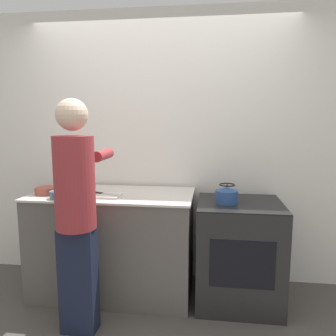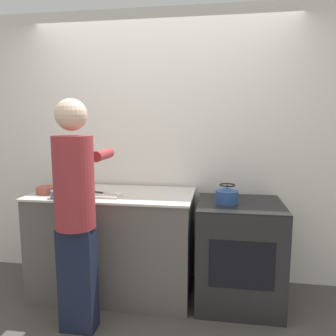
{
  "view_description": "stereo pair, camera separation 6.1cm",
  "coord_description": "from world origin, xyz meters",
  "px_view_note": "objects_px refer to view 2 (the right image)",
  "views": [
    {
      "loc": [
        0.48,
        -2.41,
        1.56
      ],
      "look_at": [
        0.13,
        0.24,
        1.17
      ],
      "focal_mm": 35.0,
      "sensor_mm": 36.0,
      "label": 1
    },
    {
      "loc": [
        0.54,
        -2.4,
        1.56
      ],
      "look_at": [
        0.13,
        0.24,
        1.17
      ],
      "focal_mm": 35.0,
      "sensor_mm": 36.0,
      "label": 2
    }
  ],
  "objects_px": {
    "oven": "(239,253)",
    "canister_jar": "(63,178)",
    "kettle": "(227,195)",
    "person": "(76,206)",
    "bowl_prep": "(59,194)",
    "knife": "(105,193)",
    "cutting_board": "(99,195)"
  },
  "relations": [
    {
      "from": "oven",
      "to": "kettle",
      "type": "bearing_deg",
      "value": -163.07
    },
    {
      "from": "oven",
      "to": "canister_jar",
      "type": "height_order",
      "value": "canister_jar"
    },
    {
      "from": "person",
      "to": "canister_jar",
      "type": "xyz_separation_m",
      "value": [
        -0.48,
        0.79,
        0.06
      ]
    },
    {
      "from": "person",
      "to": "cutting_board",
      "type": "height_order",
      "value": "person"
    },
    {
      "from": "cutting_board",
      "to": "canister_jar",
      "type": "bearing_deg",
      "value": 144.8
    },
    {
      "from": "canister_jar",
      "to": "cutting_board",
      "type": "bearing_deg",
      "value": -35.2
    },
    {
      "from": "knife",
      "to": "bowl_prep",
      "type": "height_order",
      "value": "bowl_prep"
    },
    {
      "from": "cutting_board",
      "to": "knife",
      "type": "xyz_separation_m",
      "value": [
        0.04,
        0.03,
        0.01
      ]
    },
    {
      "from": "oven",
      "to": "cutting_board",
      "type": "height_order",
      "value": "cutting_board"
    },
    {
      "from": "person",
      "to": "kettle",
      "type": "bearing_deg",
      "value": 26.01
    },
    {
      "from": "kettle",
      "to": "canister_jar",
      "type": "height_order",
      "value": "canister_jar"
    },
    {
      "from": "knife",
      "to": "canister_jar",
      "type": "bearing_deg",
      "value": 167.54
    },
    {
      "from": "person",
      "to": "canister_jar",
      "type": "distance_m",
      "value": 0.92
    },
    {
      "from": "person",
      "to": "bowl_prep",
      "type": "xyz_separation_m",
      "value": [
        -0.3,
        0.32,
        0.0
      ]
    },
    {
      "from": "cutting_board",
      "to": "bowl_prep",
      "type": "relative_size",
      "value": 2.77
    },
    {
      "from": "cutting_board",
      "to": "kettle",
      "type": "relative_size",
      "value": 1.94
    },
    {
      "from": "bowl_prep",
      "to": "kettle",
      "type": "bearing_deg",
      "value": 8.47
    },
    {
      "from": "canister_jar",
      "to": "kettle",
      "type": "bearing_deg",
      "value": -9.28
    },
    {
      "from": "knife",
      "to": "oven",
      "type": "bearing_deg",
      "value": 23.56
    },
    {
      "from": "oven",
      "to": "cutting_board",
      "type": "relative_size",
      "value": 2.42
    },
    {
      "from": "person",
      "to": "canister_jar",
      "type": "height_order",
      "value": "person"
    },
    {
      "from": "canister_jar",
      "to": "knife",
      "type": "bearing_deg",
      "value": -30.92
    },
    {
      "from": "person",
      "to": "oven",
      "type": "bearing_deg",
      "value": 25.2
    },
    {
      "from": "cutting_board",
      "to": "bowl_prep",
      "type": "bearing_deg",
      "value": -160.27
    },
    {
      "from": "bowl_prep",
      "to": "canister_jar",
      "type": "xyz_separation_m",
      "value": [
        -0.19,
        0.46,
        0.05
      ]
    },
    {
      "from": "bowl_prep",
      "to": "canister_jar",
      "type": "bearing_deg",
      "value": 111.88
    },
    {
      "from": "person",
      "to": "bowl_prep",
      "type": "height_order",
      "value": "person"
    },
    {
      "from": "oven",
      "to": "canister_jar",
      "type": "bearing_deg",
      "value": 172.5
    },
    {
      "from": "oven",
      "to": "canister_jar",
      "type": "xyz_separation_m",
      "value": [
        -1.68,
        0.22,
        0.57
      ]
    },
    {
      "from": "cutting_board",
      "to": "person",
      "type": "bearing_deg",
      "value": -92.09
    },
    {
      "from": "oven",
      "to": "cutting_board",
      "type": "bearing_deg",
      "value": -173.79
    },
    {
      "from": "kettle",
      "to": "canister_jar",
      "type": "xyz_separation_m",
      "value": [
        -1.57,
        0.26,
        0.06
      ]
    }
  ]
}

